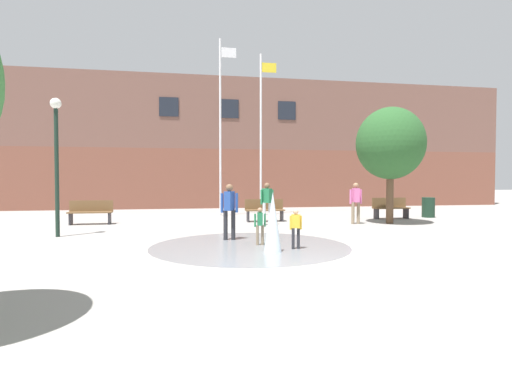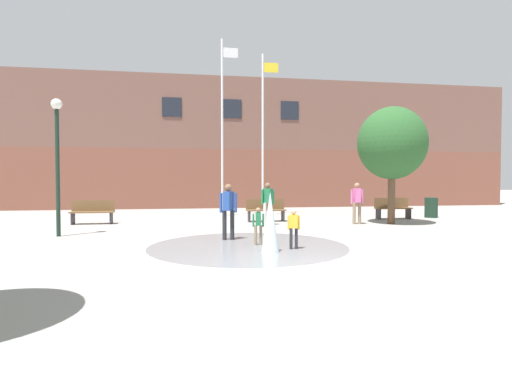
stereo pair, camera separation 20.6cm
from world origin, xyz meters
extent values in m
plane|color=gray|center=(0.00, 0.00, 0.00)|extent=(100.00, 100.00, 0.00)
cube|color=brown|center=(0.00, 19.94, 1.76)|extent=(36.00, 6.00, 3.52)
cube|color=brown|center=(0.00, 19.94, 5.68)|extent=(36.00, 6.00, 4.31)
cube|color=#1E232D|center=(-3.50, 16.92, 5.89)|extent=(1.10, 0.06, 1.10)
cube|color=#1E232D|center=(0.00, 16.92, 5.89)|extent=(1.10, 0.06, 1.10)
cube|color=#1E232D|center=(3.50, 16.92, 5.89)|extent=(1.10, 0.06, 1.10)
cylinder|color=gray|center=(-0.98, 3.38, 0.00)|extent=(5.11, 5.11, 0.01)
cone|color=silver|center=(-0.59, 2.45, 0.71)|extent=(0.43, 0.43, 1.43)
cube|color=#28282D|center=(-6.87, 9.32, 0.22)|extent=(0.06, 0.40, 0.44)
cube|color=#28282D|center=(-5.47, 9.32, 0.22)|extent=(0.06, 0.40, 0.44)
cube|color=brown|center=(-6.17, 9.32, 0.47)|extent=(1.60, 0.44, 0.05)
cube|color=brown|center=(-6.17, 9.52, 0.70)|extent=(1.60, 0.04, 0.42)
cube|color=#28282D|center=(-0.11, 9.18, 0.22)|extent=(0.06, 0.40, 0.44)
cube|color=#28282D|center=(1.29, 9.18, 0.22)|extent=(0.06, 0.40, 0.44)
cube|color=brown|center=(0.59, 9.18, 0.47)|extent=(1.60, 0.44, 0.05)
cube|color=brown|center=(0.59, 9.38, 0.70)|extent=(1.60, 0.04, 0.42)
cube|color=#28282D|center=(5.56, 9.37, 0.22)|extent=(0.06, 0.40, 0.44)
cube|color=#28282D|center=(6.96, 9.37, 0.22)|extent=(0.06, 0.40, 0.44)
cube|color=brown|center=(6.26, 9.37, 0.47)|extent=(1.60, 0.44, 0.05)
cube|color=brown|center=(6.26, 9.57, 0.70)|extent=(1.60, 0.04, 0.42)
cylinder|color=#89755B|center=(3.75, 7.72, 0.42)|extent=(0.12, 0.12, 0.84)
cylinder|color=#89755B|center=(3.97, 7.72, 0.42)|extent=(0.12, 0.12, 0.84)
cube|color=pink|center=(3.86, 7.72, 1.11)|extent=(0.23, 0.36, 0.54)
sphere|color=#997051|center=(3.86, 7.72, 1.48)|extent=(0.21, 0.21, 0.21)
cylinder|color=pink|center=(3.65, 7.72, 1.05)|extent=(0.08, 0.08, 0.55)
cylinder|color=pink|center=(4.07, 7.72, 1.05)|extent=(0.08, 0.08, 0.55)
cylinder|color=#28282D|center=(-1.49, 4.53, 0.42)|extent=(0.12, 0.12, 0.84)
cylinder|color=#28282D|center=(-1.27, 4.53, 0.42)|extent=(0.12, 0.12, 0.84)
cube|color=#284C9E|center=(-1.38, 4.53, 1.11)|extent=(0.34, 0.39, 0.54)
sphere|color=brown|center=(-1.38, 4.53, 1.48)|extent=(0.21, 0.21, 0.21)
cylinder|color=#284C9E|center=(-1.59, 4.53, 1.05)|extent=(0.08, 0.08, 0.55)
cylinder|color=#284C9E|center=(-1.17, 4.53, 1.05)|extent=(0.08, 0.08, 0.55)
cylinder|color=#28282D|center=(0.00, 2.78, 0.26)|extent=(0.07, 0.07, 0.52)
cylinder|color=#28282D|center=(0.13, 2.78, 0.26)|extent=(0.07, 0.07, 0.52)
cube|color=gold|center=(0.07, 2.78, 0.69)|extent=(0.24, 0.20, 0.33)
sphere|color=tan|center=(0.07, 2.78, 0.92)|extent=(0.13, 0.13, 0.13)
cylinder|color=gold|center=(-0.06, 2.78, 0.65)|extent=(0.05, 0.05, 0.34)
cylinder|color=gold|center=(0.20, 2.78, 0.65)|extent=(0.05, 0.05, 0.34)
cylinder|color=#89755B|center=(-0.76, 3.50, 0.26)|extent=(0.07, 0.07, 0.52)
cylinder|color=#89755B|center=(-0.63, 3.50, 0.26)|extent=(0.07, 0.07, 0.52)
cube|color=#237547|center=(-0.70, 3.50, 0.69)|extent=(0.14, 0.22, 0.33)
sphere|color=#997051|center=(-0.70, 3.50, 0.92)|extent=(0.13, 0.13, 0.13)
cylinder|color=#237547|center=(-0.83, 3.50, 0.65)|extent=(0.05, 0.05, 0.34)
cylinder|color=#237547|center=(-0.57, 3.50, 0.65)|extent=(0.05, 0.05, 0.34)
cylinder|color=silver|center=(0.31, 7.95, 0.42)|extent=(0.12, 0.12, 0.84)
cylinder|color=silver|center=(0.53, 7.95, 0.42)|extent=(0.12, 0.12, 0.84)
cube|color=#237547|center=(0.42, 7.95, 1.11)|extent=(0.37, 0.39, 0.54)
sphere|color=brown|center=(0.42, 7.95, 1.48)|extent=(0.21, 0.21, 0.21)
cylinder|color=#237547|center=(0.21, 7.95, 1.05)|extent=(0.08, 0.08, 0.55)
cylinder|color=#237547|center=(0.63, 7.95, 1.05)|extent=(0.08, 0.08, 0.55)
cylinder|color=silver|center=(-0.97, 12.03, 4.13)|extent=(0.10, 0.10, 8.26)
cube|color=silver|center=(-0.57, 12.03, 7.64)|extent=(0.70, 0.02, 0.45)
cylinder|color=silver|center=(0.96, 12.03, 3.83)|extent=(0.10, 0.10, 7.66)
cube|color=yellow|center=(1.36, 12.03, 7.03)|extent=(0.70, 0.02, 0.45)
cylinder|color=#192D23|center=(-6.38, 6.05, 1.91)|extent=(0.12, 0.12, 3.81)
sphere|color=white|center=(-6.38, 6.05, 3.97)|extent=(0.32, 0.32, 0.32)
cylinder|color=#193323|center=(8.24, 9.68, 0.45)|extent=(0.56, 0.56, 0.90)
cylinder|color=brown|center=(5.23, 7.63, 0.86)|extent=(0.28, 0.28, 1.72)
ellipsoid|color=#285628|center=(5.23, 7.63, 3.12)|extent=(2.63, 2.63, 2.79)
camera|label=1|loc=(-2.63, -6.70, 1.72)|focal=28.00mm
camera|label=2|loc=(-2.42, -6.73, 1.72)|focal=28.00mm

